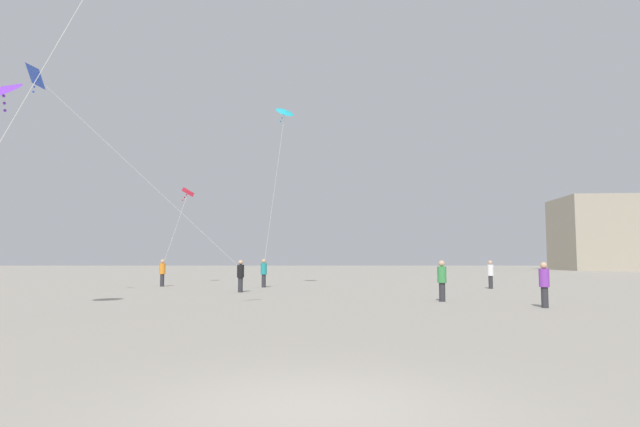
# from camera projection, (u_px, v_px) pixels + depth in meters

# --- Properties ---
(ground_plane) EXTENTS (300.00, 300.00, 0.00)m
(ground_plane) POSITION_uv_depth(u_px,v_px,m) (316.00, 410.00, 6.34)
(ground_plane) COLOR #9E9689
(person_in_green) EXTENTS (0.38, 0.38, 1.73)m
(person_in_green) POSITION_uv_depth(u_px,v_px,m) (443.00, 279.00, 22.66)
(person_in_green) COLOR #2D2D33
(person_in_green) RESTS_ON ground_plane
(person_in_teal) EXTENTS (0.39, 0.39, 1.81)m
(person_in_teal) POSITION_uv_depth(u_px,v_px,m) (265.00, 272.00, 34.20)
(person_in_teal) COLOR #2D2D33
(person_in_teal) RESTS_ON ground_plane
(person_in_purple) EXTENTS (0.37, 0.37, 1.68)m
(person_in_purple) POSITION_uv_depth(u_px,v_px,m) (546.00, 283.00, 19.71)
(person_in_purple) COLOR #2D2D33
(person_in_purple) RESTS_ON ground_plane
(person_in_orange) EXTENTS (0.39, 0.39, 1.78)m
(person_in_orange) POSITION_uv_depth(u_px,v_px,m) (164.00, 272.00, 35.34)
(person_in_orange) COLOR #2D2D33
(person_in_orange) RESTS_ON ground_plane
(person_in_black) EXTENTS (0.38, 0.38, 1.74)m
(person_in_black) POSITION_uv_depth(u_px,v_px,m) (242.00, 275.00, 29.06)
(person_in_black) COLOR #2D2D33
(person_in_black) RESTS_ON ground_plane
(person_in_white) EXTENTS (0.37, 0.37, 1.72)m
(person_in_white) POSITION_uv_depth(u_px,v_px,m) (492.00, 273.00, 32.58)
(person_in_white) COLOR #2D2D33
(person_in_white) RESTS_ON ground_plane
(kite_violet_diamond) EXTENTS (2.37, 6.06, 6.53)m
(kite_violet_diamond) POSITION_uv_depth(u_px,v_px,m) (5.00, 89.00, 17.66)
(kite_violet_diamond) COLOR purple
(kite_cobalt_delta) EXTENTS (9.90, 5.36, 9.56)m
(kite_cobalt_delta) POSITION_uv_depth(u_px,v_px,m) (42.00, 80.00, 25.48)
(kite_cobalt_delta) COLOR blue
(kite_cyan_diamond) EXTENTS (2.08, 1.56, 10.73)m
(kite_cyan_diamond) POSITION_uv_depth(u_px,v_px,m) (286.00, 112.00, 35.60)
(kite_cyan_diamond) COLOR #1EB2C6
(kite_crimson_delta) EXTENTS (1.04, 5.02, 5.83)m
(kite_crimson_delta) POSITION_uv_depth(u_px,v_px,m) (189.00, 193.00, 40.07)
(kite_crimson_delta) COLOR red
(building_left_hall) EXTENTS (26.15, 14.75, 12.09)m
(building_left_hall) POSITION_uv_depth(u_px,v_px,m) (640.00, 234.00, 89.01)
(building_left_hall) COLOR #A39984
(building_left_hall) RESTS_ON ground_plane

